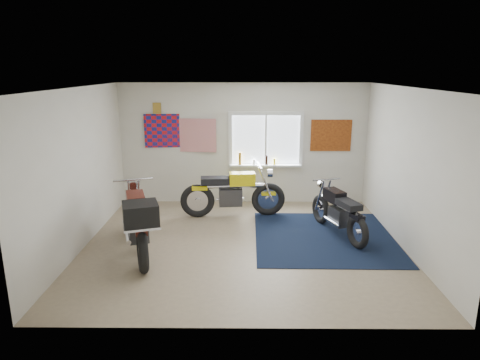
{
  "coord_description": "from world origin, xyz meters",
  "views": [
    {
      "loc": [
        0.0,
        -6.97,
        3.0
      ],
      "look_at": [
        -0.06,
        0.4,
        1.07
      ],
      "focal_mm": 32.0,
      "sensor_mm": 36.0,
      "label": 1
    }
  ],
  "objects_px": {
    "navy_rug": "(324,237)",
    "yellow_triumph": "(233,194)",
    "black_chrome_bike": "(338,213)",
    "maroon_tourer": "(138,222)"
  },
  "relations": [
    {
      "from": "navy_rug",
      "to": "maroon_tourer",
      "type": "xyz_separation_m",
      "value": [
        -3.18,
        -0.83,
        0.59
      ]
    },
    {
      "from": "navy_rug",
      "to": "black_chrome_bike",
      "type": "distance_m",
      "value": 0.51
    },
    {
      "from": "black_chrome_bike",
      "to": "navy_rug",
      "type": "bearing_deg",
      "value": 98.11
    },
    {
      "from": "black_chrome_bike",
      "to": "maroon_tourer",
      "type": "bearing_deg",
      "value": 86.98
    },
    {
      "from": "yellow_triumph",
      "to": "black_chrome_bike",
      "type": "bearing_deg",
      "value": -32.52
    },
    {
      "from": "black_chrome_bike",
      "to": "maroon_tourer",
      "type": "distance_m",
      "value": 3.58
    },
    {
      "from": "navy_rug",
      "to": "yellow_triumph",
      "type": "height_order",
      "value": "yellow_triumph"
    },
    {
      "from": "navy_rug",
      "to": "maroon_tourer",
      "type": "bearing_deg",
      "value": -165.28
    },
    {
      "from": "navy_rug",
      "to": "yellow_triumph",
      "type": "xyz_separation_m",
      "value": [
        -1.7,
        1.16,
        0.48
      ]
    },
    {
      "from": "yellow_triumph",
      "to": "black_chrome_bike",
      "type": "xyz_separation_m",
      "value": [
        1.97,
        -1.02,
        -0.06
      ]
    }
  ]
}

